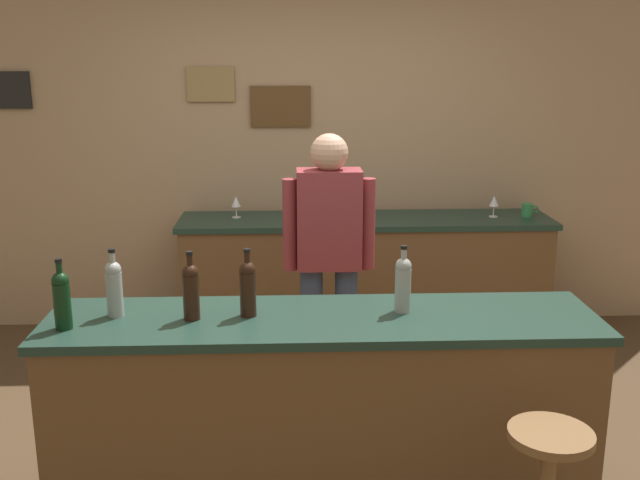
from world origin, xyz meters
The scene contains 13 objects.
ground_plane centered at (0.00, 0.00, 0.00)m, with size 10.00×10.00×0.00m, color #4C3823.
back_wall centered at (-0.01, 2.03, 1.40)m, with size 6.00×0.09×2.80m.
bar_counter centered at (0.00, -0.40, 0.46)m, with size 2.44×0.60×0.92m.
side_counter centered at (0.40, 1.65, 0.45)m, with size 2.65×0.56×0.90m.
bartender centered at (0.08, 0.56, 0.94)m, with size 0.52×0.21×1.62m.
wine_bottle_a centered at (-1.09, -0.50, 1.06)m, with size 0.07×0.07×0.31m.
wine_bottle_b centered at (-0.91, -0.35, 1.06)m, with size 0.07×0.07×0.31m.
wine_bottle_c centered at (-0.57, -0.41, 1.06)m, with size 0.07×0.07×0.31m.
wine_bottle_d centered at (-0.33, -0.37, 1.06)m, with size 0.07×0.07×0.31m.
wine_bottle_e centered at (0.36, -0.35, 1.06)m, with size 0.07×0.07×0.31m.
wine_glass_a centered at (-0.52, 1.71, 1.01)m, with size 0.07×0.07×0.16m.
wine_glass_b centered at (1.32, 1.65, 1.01)m, with size 0.07×0.07×0.16m.
coffee_mug centered at (1.57, 1.66, 0.95)m, with size 0.12×0.08×0.09m.
Camera 1 is at (-0.14, -3.45, 2.05)m, focal length 41.38 mm.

